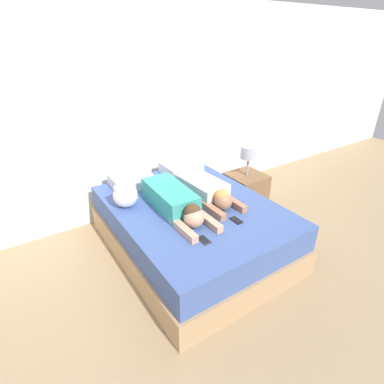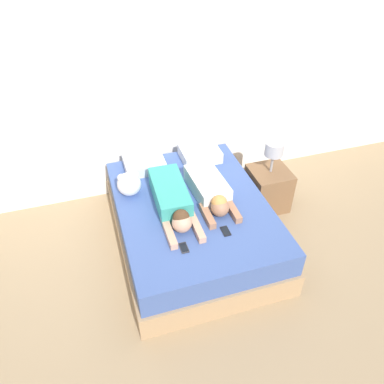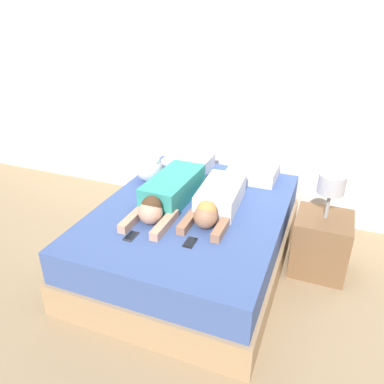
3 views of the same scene
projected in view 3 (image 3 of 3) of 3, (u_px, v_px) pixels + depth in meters
The scene contains 11 objects.
ground_plane at pixel (192, 261), 3.48m from camera, with size 12.00×12.00×0.00m, color #9E8460.
wall_back at pixel (234, 94), 3.87m from camera, with size 12.00×0.06×2.60m.
bed at pixel (192, 236), 3.35m from camera, with size 1.60×2.08×0.57m.
pillow_head_left at pixel (189, 162), 3.95m from camera, with size 0.46×0.39×0.13m.
pillow_head_right at pixel (253, 172), 3.72m from camera, with size 0.46×0.39×0.13m.
person_left at pixel (169, 193), 3.23m from camera, with size 0.35×1.04×0.22m.
person_right at pixel (217, 201), 3.13m from camera, with size 0.36×0.89×0.22m.
cell_phone_left at pixel (131, 236), 2.82m from camera, with size 0.07×0.13×0.01m.
cell_phone_right at pixel (190, 242), 2.74m from camera, with size 0.07×0.13×0.01m.
plush_toy at pixel (149, 168), 3.65m from camera, with size 0.26×0.26×0.27m.
nightstand at pixel (321, 240), 3.25m from camera, with size 0.46×0.46×0.92m.
Camera 3 is at (1.03, -2.61, 2.15)m, focal length 35.00 mm.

